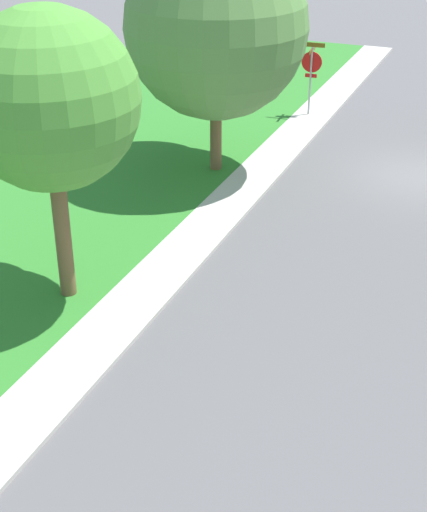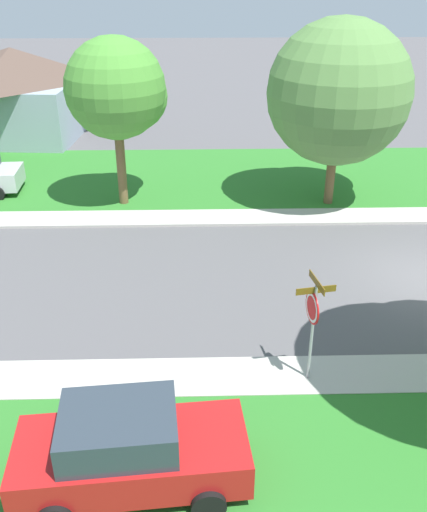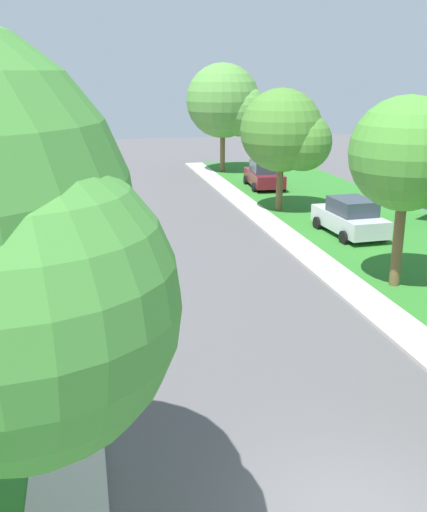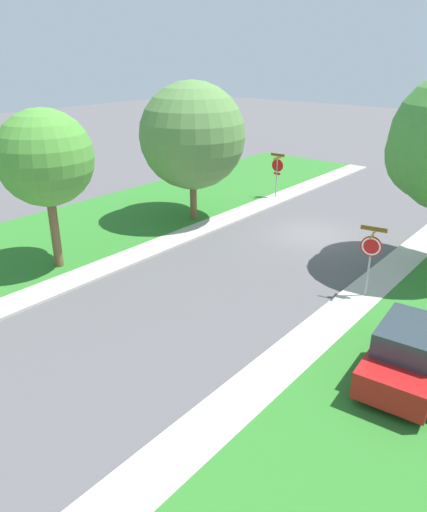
# 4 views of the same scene
# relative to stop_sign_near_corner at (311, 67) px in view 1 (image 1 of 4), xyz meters

# --- Properties ---
(ground_plane) EXTENTS (120.00, 120.00, 0.00)m
(ground_plane) POSITION_rel_stop_sign_near_corner_xyz_m (-4.88, 4.40, -1.88)
(ground_plane) COLOR #565456
(sidewalk_east) EXTENTS (1.40, 56.00, 0.10)m
(sidewalk_east) POSITION_rel_stop_sign_near_corner_xyz_m (-0.18, 16.40, -1.83)
(sidewalk_east) COLOR #B7B2A8
(sidewalk_east) RESTS_ON ground
(stop_sign_near_corner) EXTENTS (0.92, 0.92, 2.77)m
(stop_sign_near_corner) POSITION_rel_stop_sign_near_corner_xyz_m (0.00, 0.00, 0.00)
(stop_sign_near_corner) COLOR #9E9EA3
(stop_sign_near_corner) RESTS_ON ground
(tree_corner_large) EXTENTS (5.78, 5.38, 7.15)m
(tree_corner_large) POSITION_rel_stop_sign_near_corner_xyz_m (1.47, 6.12, 2.41)
(tree_corner_large) COLOR brown
(tree_corner_large) RESTS_ON ground
(tree_sidewalk_near) EXTENTS (4.04, 3.76, 6.50)m
(tree_sidewalk_near) POSITION_rel_stop_sign_near_corner_xyz_m (1.59, 14.46, 2.60)
(tree_sidewalk_near) COLOR brown
(tree_sidewalk_near) RESTS_ON ground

